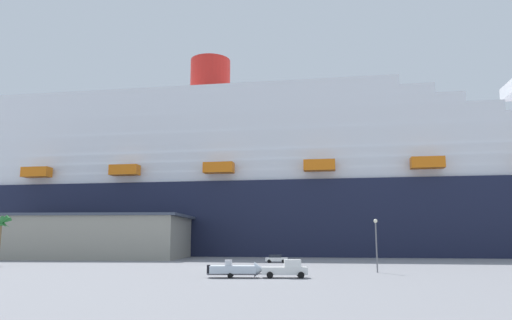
% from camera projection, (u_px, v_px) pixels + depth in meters
% --- Properties ---
extents(ground_plane, '(600.00, 600.00, 0.00)m').
position_uv_depth(ground_plane, '(239.00, 260.00, 107.78)').
color(ground_plane, gray).
extents(cruise_ship, '(271.18, 46.27, 65.11)m').
position_uv_depth(cruise_ship, '(311.00, 188.00, 140.38)').
color(cruise_ship, '#191E38').
rests_on(cruise_ship, ground_plane).
extents(terminal_building, '(54.06, 27.74, 10.30)m').
position_uv_depth(terminal_building, '(78.00, 237.00, 115.64)').
color(terminal_building, gray).
rests_on(terminal_building, ground_plane).
extents(pickup_truck, '(5.79, 2.76, 2.20)m').
position_uv_depth(pickup_truck, '(286.00, 269.00, 58.74)').
color(pickup_truck, white).
rests_on(pickup_truck, ground_plane).
extents(small_boat_on_trailer, '(7.87, 2.67, 2.15)m').
position_uv_depth(small_boat_on_trailer, '(239.00, 270.00, 58.79)').
color(small_boat_on_trailer, '#595960').
rests_on(small_boat_on_trailer, ground_plane).
extents(palm_tree, '(3.48, 3.47, 9.00)m').
position_uv_depth(palm_tree, '(1.00, 225.00, 87.02)').
color(palm_tree, brown).
rests_on(palm_tree, ground_plane).
extents(street_lamp, '(0.56, 0.56, 7.51)m').
position_uv_depth(street_lamp, '(376.00, 237.00, 68.35)').
color(street_lamp, slate).
rests_on(street_lamp, ground_plane).
extents(parked_car_white_van, '(4.31, 2.12, 1.58)m').
position_uv_depth(parked_car_white_van, '(276.00, 258.00, 94.43)').
color(parked_car_white_van, white).
rests_on(parked_car_white_van, ground_plane).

